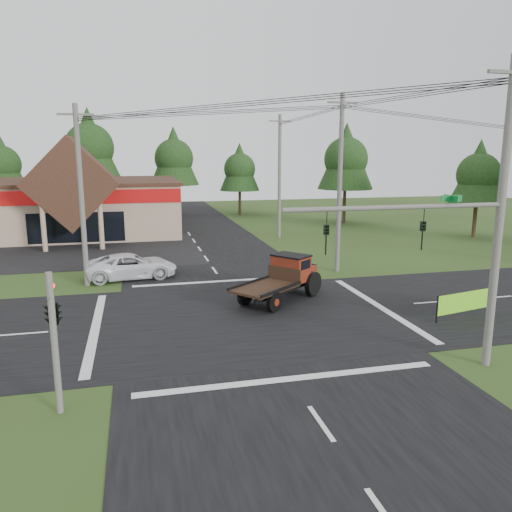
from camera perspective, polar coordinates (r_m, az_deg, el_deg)
name	(u,v)px	position (r m, az deg, el deg)	size (l,w,h in m)	color
ground	(247,317)	(24.27, -1.07, -6.98)	(120.00, 120.00, 0.00)	#2C3F16
road_ns	(247,317)	(24.27, -1.07, -6.96)	(12.00, 120.00, 0.02)	black
road_ew	(247,317)	(24.27, -1.07, -6.96)	(120.00, 12.00, 0.02)	black
parking_apron	(19,254)	(43.14, -25.43, 0.17)	(28.00, 14.00, 0.02)	black
cvs_building	(21,206)	(53.36, -25.24, 5.18)	(30.40, 18.20, 9.19)	tan
traffic_signal_mast	(455,251)	(18.74, 21.82, 0.58)	(8.12, 0.24, 7.00)	#595651
traffic_signal_corner	(52,300)	(15.92, -22.30, -4.65)	(0.53, 2.48, 4.40)	#595651
utility_pole_nr	(500,215)	(19.59, 26.12, 4.27)	(2.00, 0.30, 11.00)	#595651
utility_pole_nw	(81,195)	(30.70, -19.35, 6.57)	(2.00, 0.30, 10.50)	#595651
utility_pole_ne	(340,183)	(33.16, 9.55, 8.26)	(2.00, 0.30, 11.50)	#595651
utility_pole_n	(279,176)	(46.36, 2.70, 9.14)	(2.00, 0.30, 11.20)	#595651
tree_row_b	(1,163)	(66.20, -27.11, 9.48)	(5.60, 5.60, 10.10)	#332316
tree_row_c	(89,145)	(63.67, -18.53, 11.92)	(7.28, 7.28, 13.13)	#332316
tree_row_d	(174,157)	(64.66, -9.36, 11.15)	(6.16, 6.16, 11.11)	#332316
tree_row_e	(240,167)	(63.82, -1.89, 10.09)	(5.04, 5.04, 9.09)	#332316
tree_side_ne	(346,157)	(57.27, 10.25, 11.08)	(6.16, 6.16, 11.11)	#332316
tree_side_e_near	(479,172)	(50.98, 24.12, 8.71)	(5.04, 5.04, 9.09)	#332316
antique_flatbed_truck	(279,279)	(26.50, 2.60, -2.68)	(2.19, 5.74, 2.40)	#5B1A0D
roadside_banner	(466,304)	(26.05, 22.91, -5.10)	(3.89, 0.11, 1.33)	#6FD91D
white_pickup	(131,266)	(32.41, -14.09, -1.12)	(2.62, 5.67, 1.58)	white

